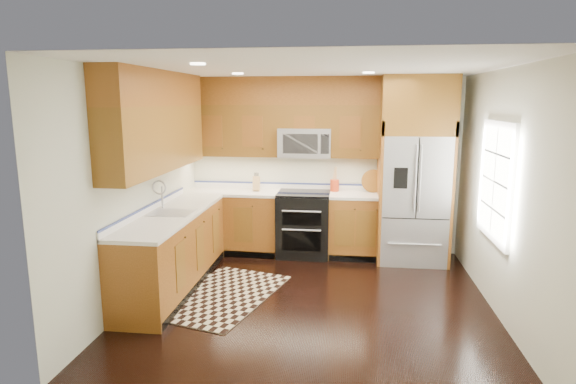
# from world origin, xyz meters

# --- Properties ---
(ground) EXTENTS (4.00, 4.00, 0.00)m
(ground) POSITION_xyz_m (0.00, 0.00, 0.00)
(ground) COLOR black
(ground) RESTS_ON ground
(wall_back) EXTENTS (4.00, 0.02, 2.60)m
(wall_back) POSITION_xyz_m (0.00, 2.00, 1.30)
(wall_back) COLOR beige
(wall_back) RESTS_ON ground
(wall_left) EXTENTS (0.02, 4.00, 2.60)m
(wall_left) POSITION_xyz_m (-2.00, 0.00, 1.30)
(wall_left) COLOR beige
(wall_left) RESTS_ON ground
(wall_right) EXTENTS (0.02, 4.00, 2.60)m
(wall_right) POSITION_xyz_m (2.00, 0.00, 1.30)
(wall_right) COLOR beige
(wall_right) RESTS_ON ground
(window) EXTENTS (0.04, 1.10, 1.30)m
(window) POSITION_xyz_m (1.98, 0.20, 1.40)
(window) COLOR white
(window) RESTS_ON ground
(base_cabinets) EXTENTS (2.85, 3.00, 0.90)m
(base_cabinets) POSITION_xyz_m (-1.23, 0.90, 0.45)
(base_cabinets) COLOR #91531C
(base_cabinets) RESTS_ON ground
(countertop) EXTENTS (2.86, 3.01, 0.04)m
(countertop) POSITION_xyz_m (-1.09, 1.01, 0.92)
(countertop) COLOR white
(countertop) RESTS_ON base_cabinets
(upper_cabinets) EXTENTS (2.85, 3.00, 1.15)m
(upper_cabinets) POSITION_xyz_m (-1.15, 1.09, 2.02)
(upper_cabinets) COLOR brown
(upper_cabinets) RESTS_ON ground
(range) EXTENTS (0.76, 0.67, 0.95)m
(range) POSITION_xyz_m (-0.25, 1.67, 0.47)
(range) COLOR black
(range) RESTS_ON ground
(microwave) EXTENTS (0.76, 0.40, 0.42)m
(microwave) POSITION_xyz_m (-0.25, 1.80, 1.66)
(microwave) COLOR #B2B2B7
(microwave) RESTS_ON ground
(refrigerator) EXTENTS (0.98, 0.75, 2.60)m
(refrigerator) POSITION_xyz_m (1.30, 1.63, 1.30)
(refrigerator) COLOR #B2B2B7
(refrigerator) RESTS_ON ground
(sink_faucet) EXTENTS (0.54, 0.44, 0.37)m
(sink_faucet) POSITION_xyz_m (-1.73, 0.23, 0.99)
(sink_faucet) COLOR #B2B2B7
(sink_faucet) RESTS_ON countertop
(rug) EXTENTS (1.44, 1.92, 0.01)m
(rug) POSITION_xyz_m (-1.04, 0.02, 0.01)
(rug) COLOR black
(rug) RESTS_ON ground
(knife_block) EXTENTS (0.11, 0.14, 0.27)m
(knife_block) POSITION_xyz_m (-0.97, 1.75, 1.05)
(knife_block) COLOR tan
(knife_block) RESTS_ON countertop
(utensil_crock) EXTENTS (0.16, 0.16, 0.37)m
(utensil_crock) POSITION_xyz_m (0.19, 1.85, 1.07)
(utensil_crock) COLOR #AF3315
(utensil_crock) RESTS_ON countertop
(cutting_board) EXTENTS (0.35, 0.35, 0.02)m
(cutting_board) POSITION_xyz_m (0.75, 1.85, 0.95)
(cutting_board) COLOR brown
(cutting_board) RESTS_ON countertop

